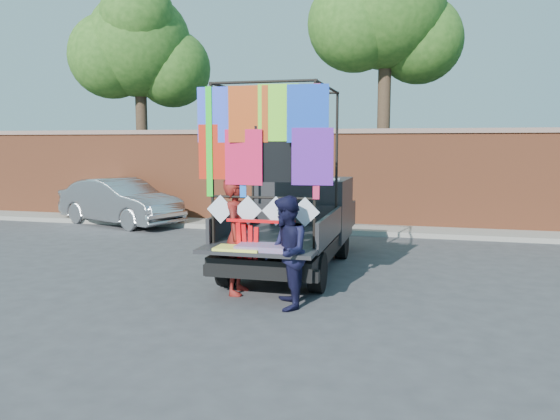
% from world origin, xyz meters
% --- Properties ---
extents(ground, '(90.00, 90.00, 0.00)m').
position_xyz_m(ground, '(0.00, 0.00, 0.00)').
color(ground, '#38383A').
rests_on(ground, ground).
extents(brick_wall, '(30.00, 0.45, 2.61)m').
position_xyz_m(brick_wall, '(0.00, 7.00, 1.33)').
color(brick_wall, '#9C4E2D').
rests_on(brick_wall, ground).
extents(curb, '(30.00, 1.20, 0.12)m').
position_xyz_m(curb, '(0.00, 6.30, 0.06)').
color(curb, gray).
rests_on(curb, ground).
extents(tree_left, '(4.20, 3.30, 7.05)m').
position_xyz_m(tree_left, '(-6.48, 8.12, 5.12)').
color(tree_left, '#38281C').
rests_on(tree_left, ground).
extents(tree_mid, '(4.20, 3.30, 7.73)m').
position_xyz_m(tree_mid, '(1.02, 8.12, 5.70)').
color(tree_mid, '#38281C').
rests_on(tree_mid, ground).
extents(pickup_truck, '(1.97, 4.96, 3.12)m').
position_xyz_m(pickup_truck, '(-0.10, 2.43, 0.79)').
color(pickup_truck, black).
rests_on(pickup_truck, ground).
extents(sedan, '(4.09, 2.63, 1.27)m').
position_xyz_m(sedan, '(-5.94, 5.85, 0.64)').
color(sedan, '#A6A8AD').
rests_on(sedan, ground).
extents(woman, '(0.45, 0.66, 1.75)m').
position_xyz_m(woman, '(-0.52, 0.12, 0.87)').
color(woman, maroon).
rests_on(woman, ground).
extents(man, '(0.78, 0.89, 1.55)m').
position_xyz_m(man, '(0.35, -0.42, 0.77)').
color(man, black).
rests_on(man, ground).
extents(streamer_bundle, '(1.00, 0.06, 0.69)m').
position_xyz_m(streamer_bundle, '(-0.19, -0.16, 0.95)').
color(streamer_bundle, red).
rests_on(streamer_bundle, ground).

